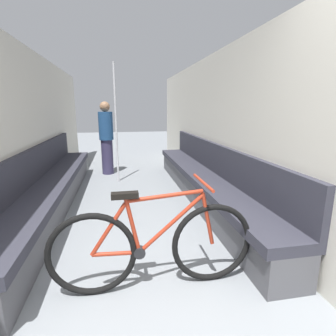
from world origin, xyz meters
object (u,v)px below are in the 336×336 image
at_px(bench_seat_row_left, 51,190).
at_px(passenger_standing, 106,138).
at_px(bicycle, 154,246).
at_px(grab_pole_near, 116,126).
at_px(bench_seat_row_right, 203,182).

height_order(bench_seat_row_left, passenger_standing, passenger_standing).
xyz_separation_m(bicycle, passenger_standing, (-0.50, 3.92, 0.44)).
bearing_deg(grab_pole_near, bicycle, -85.15).
bearing_deg(bicycle, passenger_standing, 88.72).
bearing_deg(bench_seat_row_right, passenger_standing, 127.87).
height_order(bicycle, grab_pole_near, grab_pole_near).
relative_size(bench_seat_row_left, passenger_standing, 2.93).
distance_m(bench_seat_row_right, passenger_standing, 2.57).
height_order(bicycle, passenger_standing, passenger_standing).
bearing_deg(bench_seat_row_right, bicycle, -118.32).
xyz_separation_m(bench_seat_row_right, bicycle, (-1.04, -1.94, 0.07)).
height_order(bench_seat_row_left, bicycle, bench_seat_row_left).
bearing_deg(grab_pole_near, passenger_standing, 108.67).
relative_size(grab_pole_near, passenger_standing, 1.44).
distance_m(bench_seat_row_left, passenger_standing, 2.17).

